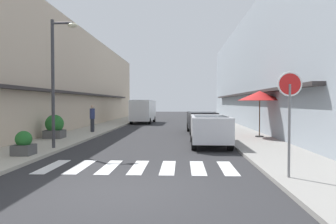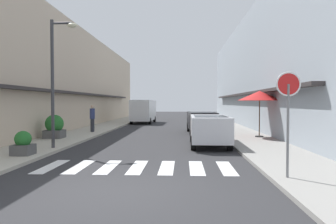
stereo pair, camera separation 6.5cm
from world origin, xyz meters
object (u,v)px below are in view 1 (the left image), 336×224
parked_car_near (210,127)px  pedestrian_walking_near (92,118)px  parked_car_mid (202,120)px  delivery_van (143,110)px  street_lamp (57,70)px  planter_corner (24,144)px  planter_midblock (55,127)px  round_street_sign (290,97)px  cafe_umbrella (260,96)px

parked_car_near → pedestrian_walking_near: pedestrian_walking_near is taller
parked_car_mid → pedestrian_walking_near: (-7.43, -0.49, 0.17)m
delivery_van → street_lamp: (-1.46, -18.39, 2.11)m
planter_corner → planter_midblock: 5.68m
delivery_van → round_street_sign: 24.38m
parked_car_mid → delivery_van: delivery_van is taller
parked_car_mid → planter_corner: size_ratio=4.49×
delivery_van → planter_midblock: 15.06m
parked_car_near → planter_midblock: 8.67m
pedestrian_walking_near → planter_midblock: bearing=35.6°
round_street_sign → planter_corner: round_street_sign is taller
parked_car_near → planter_midblock: parked_car_near is taller
planter_midblock → delivery_van: bearing=78.0°
parked_car_near → planter_midblock: (-8.45, 1.92, -0.17)m
round_street_sign → planter_midblock: round_street_sign is taller
street_lamp → planter_midblock: (-1.67, 3.67, -2.76)m
parked_car_mid → planter_corner: parked_car_mid is taller
planter_midblock → pedestrian_walking_near: size_ratio=0.72×
pedestrian_walking_near → delivery_van: bearing=-140.2°
planter_corner → pedestrian_walking_near: 9.38m
parked_car_near → cafe_umbrella: bearing=44.3°
round_street_sign → pedestrian_walking_near: (-8.91, 12.48, -1.16)m
cafe_umbrella → planter_midblock: size_ratio=2.03×
parked_car_near → street_lamp: size_ratio=0.79×
round_street_sign → pedestrian_walking_near: round_street_sign is taller
delivery_van → cafe_umbrella: cafe_umbrella is taller
parked_car_near → round_street_sign: 7.04m
parked_car_near → parked_car_mid: size_ratio=1.07×
round_street_sign → cafe_umbrella: (1.66, 9.83, 0.24)m
parked_car_near → delivery_van: (-5.32, 16.64, 0.48)m
cafe_umbrella → pedestrian_walking_near: bearing=165.9°
round_street_sign → planter_corner: 9.49m
parked_car_mid → planter_midblock: parked_car_mid is taller
parked_car_mid → delivery_van: (-5.32, 10.42, 0.49)m
parked_car_mid → planter_midblock: size_ratio=3.12×
parked_car_mid → planter_corner: 12.28m
parked_car_near → parked_car_mid: same height
street_lamp → planter_corner: street_lamp is taller
planter_midblock → planter_corner: bearing=-78.4°
round_street_sign → pedestrian_walking_near: bearing=125.5°
planter_corner → delivery_van: bearing=84.4°
street_lamp → cafe_umbrella: bearing=25.9°
round_street_sign → planter_corner: (-8.80, 3.12, -1.72)m
cafe_umbrella → planter_midblock: 11.78m
planter_corner → street_lamp: bearing=74.4°
delivery_van → round_street_sign: round_street_sign is taller
parked_car_mid → planter_midblock: bearing=-153.0°
parked_car_mid → street_lamp: street_lamp is taller
delivery_van → planter_corner: (-1.99, -20.28, -0.87)m
delivery_van → planter_corner: bearing=-95.6°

